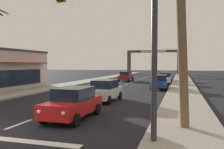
% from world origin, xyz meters
% --- Properties ---
extents(sidewalk_right, '(3.20, 110.00, 0.14)m').
position_xyz_m(sidewalk_right, '(7.80, 20.00, 0.07)').
color(sidewalk_right, '#9E998E').
rests_on(sidewalk_right, ground).
extents(sidewalk_left, '(3.20, 110.00, 0.14)m').
position_xyz_m(sidewalk_left, '(-7.80, 20.00, 0.07)').
color(sidewalk_left, '#9E998E').
rests_on(sidewalk_left, ground).
extents(lane_markings, '(4.28, 87.91, 0.01)m').
position_xyz_m(lane_markings, '(0.42, 20.02, 0.00)').
color(lane_markings, silver).
rests_on(lane_markings, ground).
extents(traffic_signal_mast, '(11.43, 0.41, 7.54)m').
position_xyz_m(traffic_signal_mast, '(3.11, 0.40, 5.28)').
color(traffic_signal_mast, '#2D2D33').
rests_on(traffic_signal_mast, ground).
extents(sedan_lead_at_stop_bar, '(2.01, 4.47, 1.68)m').
position_xyz_m(sedan_lead_at_stop_bar, '(2.02, 3.35, 0.85)').
color(sedan_lead_at_stop_bar, red).
rests_on(sedan_lead_at_stop_bar, ground).
extents(sedan_third_in_queue, '(2.08, 4.50, 1.68)m').
position_xyz_m(sedan_third_in_queue, '(1.74, 9.71, 0.85)').
color(sedan_third_in_queue, silver).
rests_on(sedan_third_in_queue, ground).
extents(sedan_oncoming_far, '(2.06, 4.49, 1.68)m').
position_xyz_m(sedan_oncoming_far, '(-1.71, 32.51, 0.85)').
color(sedan_oncoming_far, maroon).
rests_on(sedan_oncoming_far, ground).
extents(sedan_parked_nearest_kerb, '(2.08, 4.50, 1.68)m').
position_xyz_m(sedan_parked_nearest_kerb, '(5.13, 20.34, 0.85)').
color(sedan_parked_nearest_kerb, navy).
rests_on(sedan_parked_nearest_kerb, ground).
extents(sedan_parked_mid_kerb, '(2.05, 4.49, 1.68)m').
position_xyz_m(sedan_parked_mid_kerb, '(5.06, 34.67, 0.85)').
color(sedan_parked_mid_kerb, navy).
rests_on(sedan_parked_mid_kerb, ground).
extents(sedan_parked_far_kerb, '(2.05, 4.49, 1.68)m').
position_xyz_m(sedan_parked_far_kerb, '(5.24, 28.54, 0.85)').
color(sedan_parked_far_kerb, silver).
rests_on(sedan_parked_far_kerb, ground).
extents(palm_right_nearest, '(3.00, 3.13, 7.51)m').
position_xyz_m(palm_right_nearest, '(7.53, 2.67, 5.04)').
color(palm_right_nearest, brown).
rests_on(palm_right_nearest, ground).
extents(town_gateway_arch, '(14.81, 0.90, 6.94)m').
position_xyz_m(town_gateway_arch, '(0.00, 59.48, 4.48)').
color(town_gateway_arch, '#423D38').
rests_on(town_gateway_arch, ground).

